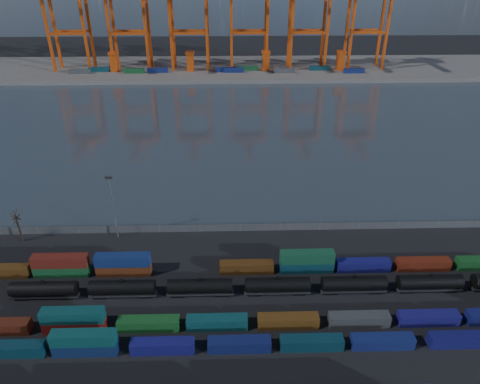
{
  "coord_description": "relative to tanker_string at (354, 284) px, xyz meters",
  "views": [
    {
      "loc": [
        -2.48,
        -61.66,
        59.32
      ],
      "look_at": [
        0.0,
        30.0,
        10.0
      ],
      "focal_mm": 32.0,
      "sensor_mm": 36.0,
      "label": 1
    }
  ],
  "objects": [
    {
      "name": "container_row_mid",
      "position": [
        -24.59,
        -8.89,
        -0.48
      ],
      "size": [
        140.96,
        2.28,
        4.86
      ],
      "color": "#37393B",
      "rests_on": "ground"
    },
    {
      "name": "tanker_string",
      "position": [
        0.0,
        0.0,
        0.0
      ],
      "size": [
        137.44,
        2.89,
        4.13
      ],
      "color": "black",
      "rests_on": "ground"
    },
    {
      "name": "ground",
      "position": [
        -22.32,
        -4.89,
        -2.07
      ],
      "size": [
        700.0,
        700.0,
        0.0
      ],
      "primitive_type": "plane",
      "color": "black",
      "rests_on": "ground"
    },
    {
      "name": "gantry_cranes",
      "position": [
        -29.82,
        198.48,
        35.44
      ],
      "size": [
        198.54,
        45.2,
        61.2
      ],
      "color": "#CD450E",
      "rests_on": "ground"
    },
    {
      "name": "bare_tree",
      "position": [
        -75.06,
        20.22,
        2.19
      ],
      "size": [
        2.3,
        2.25,
        8.51
      ],
      "color": "black",
      "rests_on": "ground"
    },
    {
      "name": "quay_containers",
      "position": [
        -33.32,
        190.57,
        1.23
      ],
      "size": [
        172.58,
        10.99,
        2.6
      ],
      "color": "navy",
      "rests_on": "far_quay"
    },
    {
      "name": "straddle_carriers",
      "position": [
        -24.82,
        195.11,
        5.75
      ],
      "size": [
        140.0,
        7.0,
        11.1
      ],
      "color": "#CD450E",
      "rests_on": "far_quay"
    },
    {
      "name": "container_row_south",
      "position": [
        -33.69,
        -14.09,
        -0.38
      ],
      "size": [
        138.55,
        2.22,
        4.73
      ],
      "color": "#3A3C3F",
      "rests_on": "ground"
    },
    {
      "name": "container_row_north",
      "position": [
        -39.15,
        7.02,
        -0.1
      ],
      "size": [
        141.22,
        2.36,
        5.02
      ],
      "color": "navy",
      "rests_on": "ground"
    },
    {
      "name": "waterfront_fence",
      "position": [
        -22.32,
        23.11,
        -1.07
      ],
      "size": [
        160.12,
        0.12,
        2.2
      ],
      "color": "#595B5E",
      "rests_on": "ground"
    },
    {
      "name": "yard_light_mast",
      "position": [
        -52.32,
        21.11,
        7.23
      ],
      "size": [
        1.6,
        0.4,
        16.6
      ],
      "color": "slate",
      "rests_on": "ground"
    },
    {
      "name": "harbor_water",
      "position": [
        -22.32,
        100.11,
        -2.06
      ],
      "size": [
        700.0,
        700.0,
        0.0
      ],
      "primitive_type": "plane",
      "color": "#2E3942",
      "rests_on": "ground"
    },
    {
      "name": "far_quay",
      "position": [
        -22.32,
        205.11,
        -1.07
      ],
      "size": [
        700.0,
        70.0,
        2.0
      ],
      "primitive_type": "cube",
      "color": "#514F4C",
      "rests_on": "ground"
    }
  ]
}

